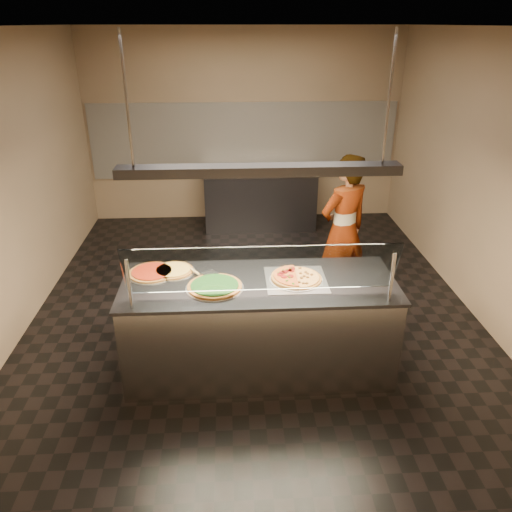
{
  "coord_description": "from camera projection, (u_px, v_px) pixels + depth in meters",
  "views": [
    {
      "loc": [
        -0.26,
        -5.09,
        3.03
      ],
      "look_at": [
        -0.02,
        -0.82,
        1.02
      ],
      "focal_mm": 35.0,
      "sensor_mm": 36.0,
      "label": 1
    }
  ],
  "objects": [
    {
      "name": "worker",
      "position": [
        343.0,
        231.0,
        5.68
      ],
      "size": [
        0.77,
        0.68,
        1.76
      ],
      "primitive_type": "imported",
      "rotation": [
        0.0,
        0.0,
        3.64
      ],
      "color": "#372F3E",
      "rests_on": "ground"
    },
    {
      "name": "lamp_rod_right",
      "position": [
        389.0,
        99.0,
        3.84
      ],
      "size": [
        0.02,
        0.02,
        1.01
      ],
      "primitive_type": "cylinder",
      "color": "#B7B7BC",
      "rests_on": "ceiling"
    },
    {
      "name": "ceiling",
      "position": [
        253.0,
        25.0,
        4.63
      ],
      "size": [
        5.0,
        6.0,
        0.02
      ],
      "primitive_type": "cube",
      "color": "silver",
      "rests_on": "wall_back"
    },
    {
      "name": "half_pizza_pepperoni",
      "position": [
        284.0,
        277.0,
        4.46
      ],
      "size": [
        0.23,
        0.45,
        0.05
      ],
      "color": "brown",
      "rests_on": "perforated_tray"
    },
    {
      "name": "prep_table",
      "position": [
        260.0,
        198.0,
        8.02
      ],
      "size": [
        1.78,
        0.74,
        0.93
      ],
      "color": "#37373C",
      "rests_on": "ground"
    },
    {
      "name": "pizza_cheese",
      "position": [
        173.0,
        270.0,
        4.63
      ],
      "size": [
        0.4,
        0.4,
        0.03
      ],
      "color": "silver",
      "rests_on": "serving_counter"
    },
    {
      "name": "ground",
      "position": [
        254.0,
        305.0,
        5.91
      ],
      "size": [
        5.0,
        6.0,
        0.02
      ],
      "primitive_type": "cube",
      "color": "black",
      "rests_on": "ground"
    },
    {
      "name": "pizza_spinach",
      "position": [
        215.0,
        286.0,
        4.34
      ],
      "size": [
        0.51,
        0.51,
        0.03
      ],
      "color": "silver",
      "rests_on": "serving_counter"
    },
    {
      "name": "wall_left",
      "position": [
        11.0,
        186.0,
        5.14
      ],
      "size": [
        0.02,
        6.0,
        3.0
      ],
      "primitive_type": "cube",
      "color": "#9E8466",
      "rests_on": "ground"
    },
    {
      "name": "wall_right",
      "position": [
        485.0,
        178.0,
        5.4
      ],
      "size": [
        0.02,
        6.0,
        3.0
      ],
      "primitive_type": "cube",
      "color": "#9E8466",
      "rests_on": "ground"
    },
    {
      "name": "sneeze_guard",
      "position": [
        262.0,
        269.0,
        4.01
      ],
      "size": [
        2.21,
        0.18,
        0.54
      ],
      "color": "#B7B7BC",
      "rests_on": "serving_counter"
    },
    {
      "name": "half_pizza_sausage",
      "position": [
        308.0,
        277.0,
        4.47
      ],
      "size": [
        0.23,
        0.45,
        0.04
      ],
      "color": "brown",
      "rests_on": "perforated_tray"
    },
    {
      "name": "pizza_spatula",
      "position": [
        201.0,
        272.0,
        4.56
      ],
      "size": [
        0.27,
        0.19,
        0.02
      ],
      "color": "#B7B7BC",
      "rests_on": "pizza_spinach"
    },
    {
      "name": "pizza_tomato",
      "position": [
        152.0,
        272.0,
        4.59
      ],
      "size": [
        0.45,
        0.45,
        0.03
      ],
      "color": "silver",
      "rests_on": "serving_counter"
    },
    {
      "name": "wall_front",
      "position": [
        284.0,
        353.0,
        2.55
      ],
      "size": [
        5.0,
        0.02,
        3.0
      ],
      "primitive_type": "cube",
      "color": "#9E8466",
      "rests_on": "ground"
    },
    {
      "name": "perforated_tray",
      "position": [
        296.0,
        279.0,
        4.48
      ],
      "size": [
        0.55,
        0.55,
        0.01
      ],
      "color": "silver",
      "rests_on": "serving_counter"
    },
    {
      "name": "heat_lamp_housing",
      "position": [
        259.0,
        170.0,
        4.02
      ],
      "size": [
        2.3,
        0.18,
        0.08
      ],
      "primitive_type": "cube",
      "color": "#37373C",
      "rests_on": "ceiling"
    },
    {
      "name": "wall_back",
      "position": [
        244.0,
        128.0,
        7.99
      ],
      "size": [
        5.0,
        0.02,
        3.0
      ],
      "primitive_type": "cube",
      "color": "#9E8466",
      "rests_on": "ground"
    },
    {
      "name": "lamp_rod_left",
      "position": [
        127.0,
        101.0,
        3.73
      ],
      "size": [
        0.02,
        0.02,
        1.01
      ],
      "primitive_type": "cylinder",
      "color": "#B7B7BC",
      "rests_on": "ceiling"
    },
    {
      "name": "tile_band",
      "position": [
        244.0,
        141.0,
        8.05
      ],
      "size": [
        4.9,
        0.02,
        1.2
      ],
      "primitive_type": "cube",
      "color": "silver",
      "rests_on": "wall_back"
    },
    {
      "name": "serving_counter",
      "position": [
        259.0,
        326.0,
        4.65
      ],
      "size": [
        2.45,
        0.94,
        0.93
      ],
      "color": "#B7B7BC",
      "rests_on": "ground"
    }
  ]
}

